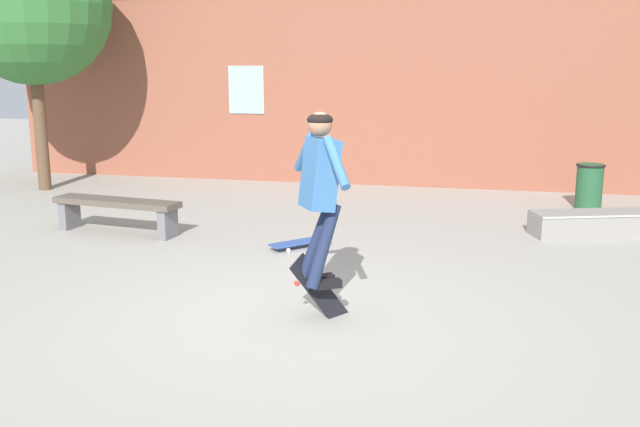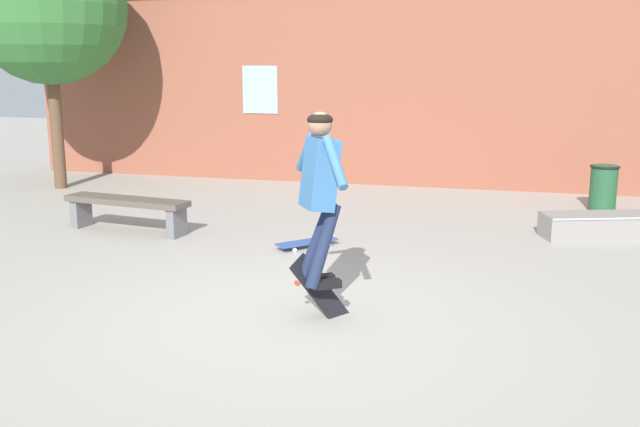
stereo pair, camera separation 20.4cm
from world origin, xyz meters
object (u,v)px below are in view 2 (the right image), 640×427
(trash_bin, at_px, (603,187))
(skateboard_resting, at_px, (307,242))
(skater, at_px, (320,183))
(park_bench, at_px, (127,207))
(skate_ledge, at_px, (607,225))
(tree_left, at_px, (47,6))
(skateboard_flipping, at_px, (324,296))

(trash_bin, distance_m, skateboard_resting, 5.09)
(skateboard_resting, bearing_deg, skater, 60.53)
(park_bench, relative_size, skateboard_resting, 2.50)
(skate_ledge, height_order, skateboard_resting, skate_ledge)
(skate_ledge, bearing_deg, tree_left, 151.88)
(trash_bin, height_order, skateboard_flipping, trash_bin)
(trash_bin, bearing_deg, skateboard_resting, -138.49)
(trash_bin, bearing_deg, skater, -117.38)
(skate_ledge, distance_m, skateboard_resting, 3.98)
(tree_left, bearing_deg, skate_ledge, -8.93)
(park_bench, xyz_separation_m, skateboard_flipping, (3.42, -2.51, -0.16))
(park_bench, bearing_deg, skateboard_flipping, -28.56)
(skateboard_flipping, bearing_deg, skateboard_resting, 89.49)
(skate_ledge, height_order, trash_bin, trash_bin)
(skate_ledge, xyz_separation_m, skater, (-2.85, -3.93, 1.07))
(tree_left, height_order, skateboard_flipping, tree_left)
(park_bench, relative_size, skater, 1.21)
(trash_bin, bearing_deg, park_bench, -153.58)
(tree_left, bearing_deg, skateboard_flipping, -39.66)
(park_bench, distance_m, skateboard_flipping, 4.25)
(skate_ledge, bearing_deg, skateboard_flipping, -145.63)
(park_bench, bearing_deg, skater, -29.53)
(park_bench, xyz_separation_m, trash_bin, (6.40, 3.18, 0.03))
(tree_left, relative_size, park_bench, 2.48)
(tree_left, bearing_deg, park_bench, -43.16)
(skate_ledge, height_order, skateboard_flipping, skateboard_flipping)
(park_bench, relative_size, skate_ledge, 1.05)
(skateboard_flipping, bearing_deg, tree_left, 120.21)
(tree_left, xyz_separation_m, skate_ledge, (9.23, -1.45, -3.06))
(skateboard_resting, bearing_deg, skateboard_flipping, 61.40)
(trash_bin, height_order, skateboard_resting, trash_bin)
(tree_left, relative_size, trash_bin, 6.46)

